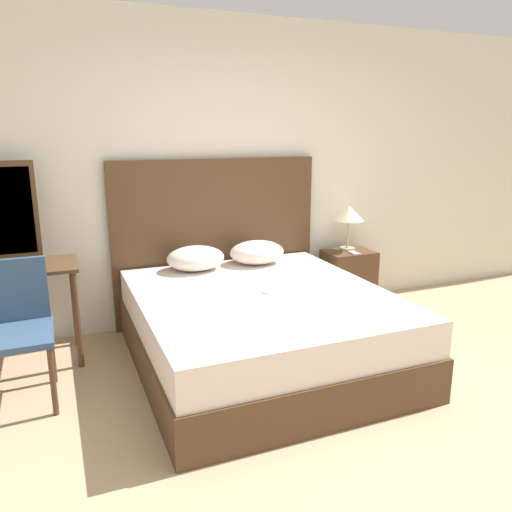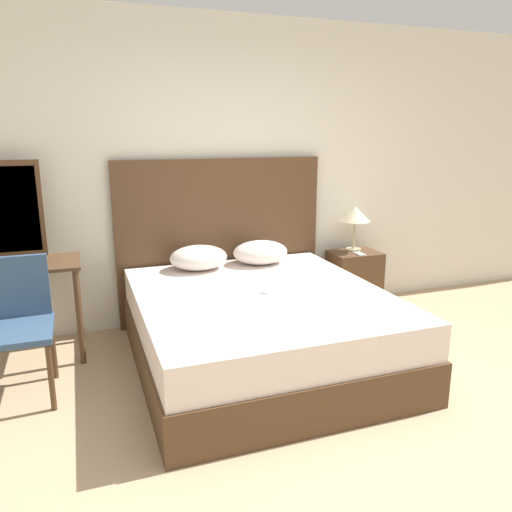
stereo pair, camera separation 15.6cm
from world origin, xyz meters
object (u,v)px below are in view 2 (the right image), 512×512
table_lamp (355,215)px  chair (16,318)px  bed (261,328)px  nightstand (354,281)px  vanity_desk (16,282)px  phone_on_nightstand (359,254)px  phone_on_bed (270,291)px

table_lamp → chair: table_lamp is taller
bed → chair: size_ratio=2.22×
nightstand → vanity_desk: 3.00m
phone_on_nightstand → vanity_desk: size_ratio=0.17×
phone_on_nightstand → chair: 2.99m
bed → vanity_desk: bearing=158.2°
bed → phone_on_nightstand: (1.27, 0.72, 0.30)m
table_lamp → phone_on_nightstand: bearing=-100.1°
phone_on_bed → phone_on_nightstand: phone_on_nightstand is taller
bed → table_lamp: 1.70m
nightstand → phone_on_nightstand: bearing=-93.9°
bed → nightstand: size_ratio=3.49×
bed → nightstand: bearing=32.4°
bed → table_lamp: bearing=34.1°
bed → phone_on_bed: size_ratio=12.33×
nightstand → bed: bearing=-147.6°
table_lamp → phone_on_nightstand: 0.38m
table_lamp → chair: (-2.96, -0.74, -0.40)m
phone_on_bed → nightstand: size_ratio=0.28×
nightstand → chair: chair is taller
table_lamp → nightstand: bearing=-107.4°
bed → nightstand: (1.28, 0.81, 0.01)m
phone_on_bed → nightstand: (1.21, 0.83, -0.28)m
phone_on_bed → nightstand: 1.49m
bed → phone_on_bed: bearing=-12.8°
bed → nightstand: 1.51m
phone_on_nightstand → nightstand: bearing=86.1°
phone_on_bed → chair: 1.74m
table_lamp → vanity_desk: (-3.00, -0.20, -0.30)m
phone_on_nightstand → chair: size_ratio=0.17×
table_lamp → vanity_desk: table_lamp is taller
table_lamp → chair: size_ratio=0.47×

